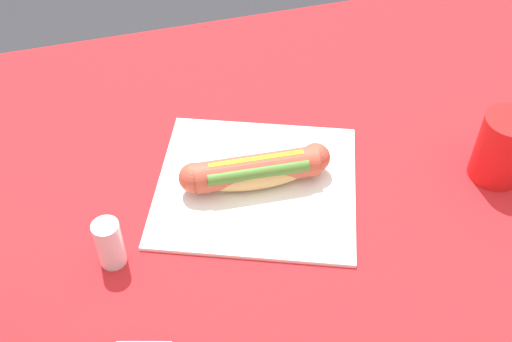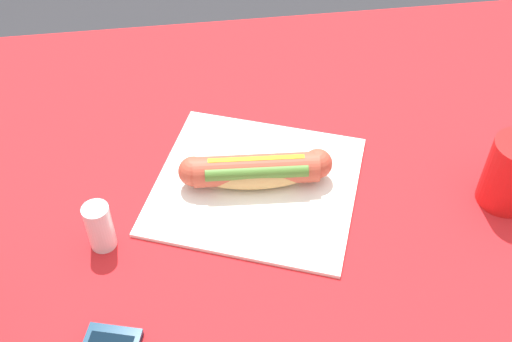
# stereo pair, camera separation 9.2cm
# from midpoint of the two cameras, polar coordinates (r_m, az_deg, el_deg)

# --- Properties ---
(dining_table) EXTENTS (1.19, 0.93, 0.77)m
(dining_table) POSITION_cam_midpoint_polar(r_m,az_deg,el_deg) (1.05, 6.79, -6.00)
(dining_table) COLOR brown
(dining_table) RESTS_ON ground
(paper_wrapper) EXTENTS (0.37, 0.36, 0.01)m
(paper_wrapper) POSITION_cam_midpoint_polar(r_m,az_deg,el_deg) (0.94, 2.80, -1.31)
(paper_wrapper) COLOR white
(paper_wrapper) RESTS_ON dining_table
(hot_dog) EXTENTS (0.23, 0.07, 0.05)m
(hot_dog) POSITION_cam_midpoint_polar(r_m,az_deg,el_deg) (0.91, 2.87, -0.03)
(hot_dog) COLOR tan
(hot_dog) RESTS_ON paper_wrapper
(drinking_cup) EXTENTS (0.08, 0.08, 0.11)m
(drinking_cup) POSITION_cam_midpoint_polar(r_m,az_deg,el_deg) (0.97, 24.85, -0.31)
(drinking_cup) COLOR red
(drinking_cup) RESTS_ON dining_table
(salt_shaker) EXTENTS (0.04, 0.04, 0.07)m
(salt_shaker) POSITION_cam_midpoint_polar(r_m,az_deg,el_deg) (0.85, -11.10, -5.17)
(salt_shaker) COLOR silver
(salt_shaker) RESTS_ON dining_table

